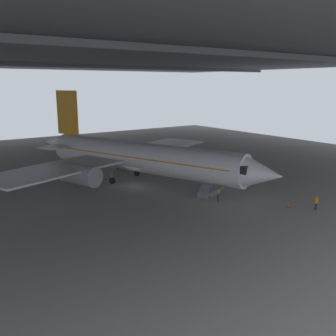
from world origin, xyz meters
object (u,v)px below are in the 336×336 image
Objects in this scene: boarding_stairs at (211,188)px; crew_worker_near_nose at (316,202)px; baggage_tug at (123,166)px; crew_worker_by_stairs at (218,193)px; airplane_main at (137,157)px; traffic_cone_orange at (289,204)px.

boarding_stairs is 3.04× the size of crew_worker_near_nose.
crew_worker_by_stairs is at bearing -87.75° from baggage_tug.
airplane_main is 11.54m from boarding_stairs.
airplane_main is 8.04× the size of boarding_stairs.
crew_worker_by_stairs is at bearing -75.82° from airplane_main.
airplane_main is at bearing 113.40° from traffic_cone_orange.
crew_worker_near_nose is 0.64× the size of baggage_tug.
crew_worker_near_nose reaches higher than traffic_cone_orange.
boarding_stairs is (4.45, -10.25, -2.89)m from airplane_main.
crew_worker_near_nose is at bearing -64.81° from boarding_stairs.
boarding_stairs is 2.81× the size of crew_worker_by_stairs.
crew_worker_by_stairs is 2.89× the size of traffic_cone_orange.
crew_worker_by_stairs reaches higher than baggage_tug.
airplane_main is 21.06m from traffic_cone_orange.
boarding_stairs is at bearing -66.51° from airplane_main.
traffic_cone_orange is 0.24× the size of baggage_tug.
airplane_main is at bearing -105.63° from baggage_tug.
baggage_tug is (-5.84, 27.71, 0.23)m from traffic_cone_orange.
traffic_cone_orange is at bearing -66.60° from airplane_main.
airplane_main reaches higher than baggage_tug.
boarding_stairs reaches higher than baggage_tug.
boarding_stairs is at bearing 115.19° from crew_worker_near_nose.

